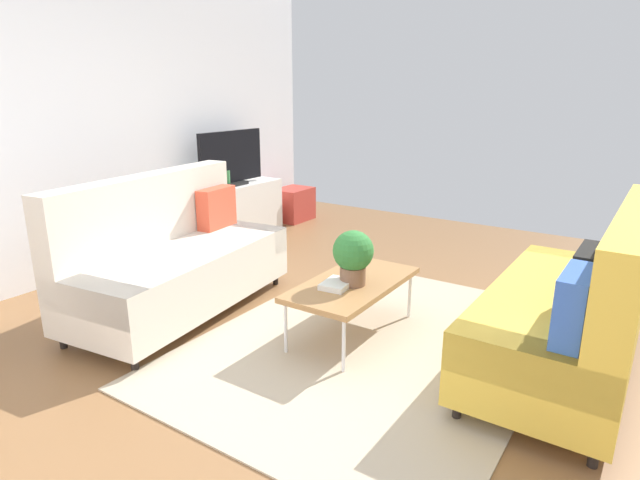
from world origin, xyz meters
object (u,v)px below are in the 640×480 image
Objects in this scene: couch_beige at (175,259)px; tv_console at (232,211)px; vase_0 at (191,185)px; bottle_0 at (222,181)px; coffee_table at (353,285)px; vase_1 at (204,182)px; storage_trunk at (293,204)px; potted_plant at (353,255)px; tv at (231,159)px; table_book_0 at (337,284)px; couch_green at (575,309)px; bottle_1 at (228,179)px.

couch_beige reaches higher than tv_console.
vase_0 reaches higher than bottle_0.
vase_1 is at bearing 67.10° from coffee_table.
storage_trunk is (2.58, 2.45, -0.17)m from coffee_table.
tv_console is (1.88, 1.13, -0.12)m from couch_beige.
potted_plant is 2.87m from bottle_0.
tv is 4.17× the size of table_book_0.
vase_1 is at bearing 78.93° from couch_green.
potted_plant is (-2.63, -2.48, 0.42)m from storage_trunk.
vase_0 is 0.94× the size of vase_1.
coffee_table is 2.84m from vase_1.
potted_plant is 2.15× the size of vase_1.
vase_1 is at bearing 172.63° from tv_console.
coffee_table is 0.17m from table_book_0.
couch_green reaches higher than bottle_0.
tv is 0.63m from vase_0.
table_book_0 is 2.79m from vase_0.
storage_trunk is at bearing -2.87° from bottle_1.
bottle_0 is at bearing -24.47° from vase_1.
vase_0 is at bearing 175.07° from tv_console.
couch_green is 1.91× the size of tv.
table_book_0 is at bearing -120.43° from bottle_0.
coffee_table is 2.89m from bottle_1.
potted_plant reaches higher than bottle_0.
tv is at bearing 73.47° from couch_green.
bottle_1 reaches higher than vase_1.
potted_plant is at bearing 103.76° from couch_green.
vase_1 is (0.82, 4.02, 0.28)m from couch_green.
storage_trunk is at bearing -5.76° from vase_1.
vase_1 is (-1.49, 0.15, 0.51)m from storage_trunk.
couch_green is 9.87× the size of bottle_1.
vase_1 reaches higher than table_book_0.
couch_green is (0.68, -2.84, 0.01)m from couch_beige.
bottle_0 is at bearing 177.33° from storage_trunk.
tv_console reaches higher than storage_trunk.
coffee_table is at bearing -120.42° from tv.
coffee_table is at bearing 29.48° from potted_plant.
table_book_0 is (-1.64, -2.51, 0.12)m from tv_console.
storage_trunk is at bearing -2.67° from bottle_0.
couch_beige reaches higher than bottle_0.
storage_trunk is 2.69× the size of bottle_1.
vase_1 is 0.22m from bottle_0.
vase_0 is 0.19m from vase_1.
tv is 5.93× the size of bottle_0.
vase_0 reaches higher than storage_trunk.
couch_green is 4.11m from vase_1.
tv is at bearing 59.58° from coffee_table.
couch_beige is 3.16m from storage_trunk.
vase_0 is (0.90, 2.60, 0.33)m from coffee_table.
vase_1 is at bearing 169.74° from tv.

